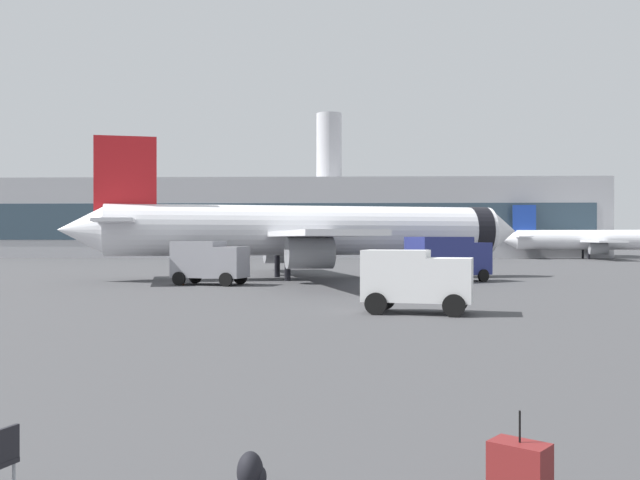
% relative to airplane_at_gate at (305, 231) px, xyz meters
% --- Properties ---
extents(airplane_at_gate, '(35.35, 32.19, 10.50)m').
position_rel_airplane_at_gate_xyz_m(airplane_at_gate, '(0.00, 0.00, 0.00)').
color(airplane_at_gate, white).
rests_on(airplane_at_gate, ground).
extents(airplane_taxiing, '(28.28, 25.57, 8.30)m').
position_rel_airplane_at_gate_xyz_m(airplane_taxiing, '(41.39, 53.38, -0.76)').
color(airplane_taxiing, white).
rests_on(airplane_taxiing, ground).
extents(service_truck, '(5.21, 3.55, 2.90)m').
position_rel_airplane_at_gate_xyz_m(service_truck, '(-5.97, -7.29, -2.05)').
color(service_truck, gray).
rests_on(service_truck, ground).
extents(fuel_truck, '(6.39, 5.09, 3.20)m').
position_rel_airplane_at_gate_xyz_m(fuel_truck, '(10.35, -3.59, -1.88)').
color(fuel_truck, navy).
rests_on(fuel_truck, ground).
extents(cargo_van, '(4.74, 3.16, 2.60)m').
position_rel_airplane_at_gate_xyz_m(cargo_van, '(5.91, -24.26, -2.21)').
color(cargo_van, white).
rests_on(cargo_van, ground).
extents(safety_cone_near, '(0.44, 0.44, 0.61)m').
position_rel_airplane_at_gate_xyz_m(safety_cone_near, '(4.40, -19.66, -3.36)').
color(safety_cone_near, '#F2590C').
rests_on(safety_cone_near, ground).
extents(safety_cone_mid, '(0.44, 0.44, 0.73)m').
position_rel_airplane_at_gate_xyz_m(safety_cone_mid, '(-8.67, 3.11, -3.30)').
color(safety_cone_mid, '#F2590C').
rests_on(safety_cone_mid, ground).
extents(safety_cone_far, '(0.44, 0.44, 0.79)m').
position_rel_airplane_at_gate_xyz_m(safety_cone_far, '(-7.90, -7.27, -3.27)').
color(safety_cone_far, '#F2590C').
rests_on(safety_cone_far, ground).
extents(rolling_suitcase, '(0.75, 0.71, 1.10)m').
position_rel_airplane_at_gate_xyz_m(rolling_suitcase, '(4.92, -44.64, -3.27)').
color(rolling_suitcase, maroon).
rests_on(rolling_suitcase, ground).
extents(traveller_backpack, '(0.36, 0.40, 0.48)m').
position_rel_airplane_at_gate_xyz_m(traveller_backpack, '(1.81, -44.25, -3.42)').
color(traveller_backpack, black).
rests_on(traveller_backpack, ground).
extents(terminal_building, '(108.08, 22.02, 24.95)m').
position_rel_airplane_at_gate_xyz_m(terminal_building, '(-8.59, 67.32, 2.91)').
color(terminal_building, '#B2B2B7').
rests_on(terminal_building, ground).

